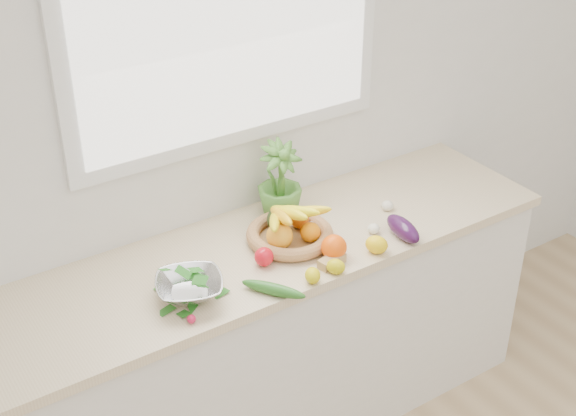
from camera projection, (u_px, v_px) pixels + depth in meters
back_wall at (230, 106)px, 2.99m from camera, size 4.50×0.02×2.70m
counter_cabinet at (275, 341)px, 3.25m from camera, size 2.20×0.58×0.86m
countertop at (274, 248)px, 3.02m from camera, size 2.24×0.62×0.04m
window_frame at (228, 1)px, 2.78m from camera, size 1.30×0.03×1.10m
window_pane at (230, 3)px, 2.77m from camera, size 1.18×0.01×0.98m
orange_loose at (334, 247)px, 2.90m from camera, size 0.10×0.10×0.09m
lemon_a at (377, 245)px, 2.94m from camera, size 0.10×0.11×0.07m
lemon_b at (313, 275)px, 2.79m from camera, size 0.08×0.09×0.05m
lemon_c at (336, 267)px, 2.83m from camera, size 0.08×0.09×0.05m
apple at (264, 257)px, 2.87m from camera, size 0.08×0.08×0.07m
ginger at (332, 261)px, 2.88m from camera, size 0.11×0.06×0.03m
garlic_a at (315, 224)px, 3.09m from camera, size 0.06×0.06×0.04m
garlic_b at (387, 206)px, 3.21m from camera, size 0.05×0.05×0.04m
garlic_c at (374, 229)px, 3.06m from camera, size 0.06×0.06×0.04m
eggplant at (403, 229)px, 3.03m from camera, size 0.09×0.20×0.08m
cucumber at (273, 289)px, 2.73m from camera, size 0.17×0.22×0.04m
radish at (191, 319)px, 2.60m from camera, size 0.03×0.03×0.03m
potted_herb at (280, 181)px, 3.12m from camera, size 0.20×0.20×0.32m
fruit_basket at (289, 230)px, 3.00m from camera, size 0.36×0.36×0.18m
colander_with_spinach at (189, 283)px, 2.69m from camera, size 0.30×0.30×0.12m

